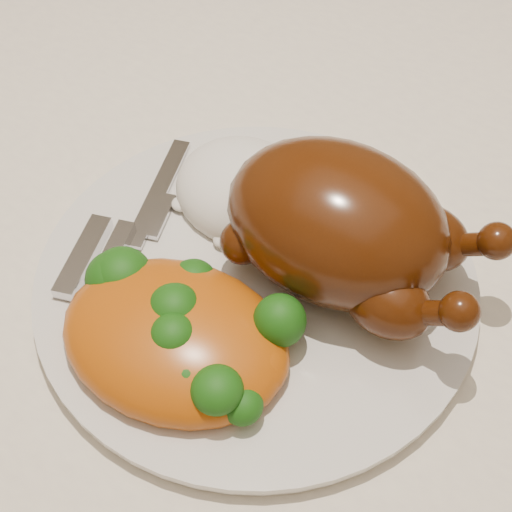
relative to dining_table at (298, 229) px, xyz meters
The scene contains 8 objects.
floor 0.67m from the dining_table, ahead, with size 4.00×4.00×0.00m, color brown.
dining_table is the anchor object (origin of this frame).
tablecloth 0.07m from the dining_table, ahead, with size 1.73×1.03×0.18m.
dinner_plate 0.18m from the dining_table, 69.85° to the right, with size 0.30×0.30×0.01m, color silver.
roast_chicken 0.21m from the dining_table, 47.82° to the right, with size 0.19×0.12×0.10m.
rice_mound 0.15m from the dining_table, 88.61° to the right, with size 0.12×0.11×0.06m.
mac_and_cheese 0.25m from the dining_table, 77.86° to the right, with size 0.17×0.14×0.06m.
cutlery 0.21m from the dining_table, 104.12° to the right, with size 0.06×0.17×0.01m.
Camera 1 is at (0.22, -0.37, 1.17)m, focal length 50.00 mm.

